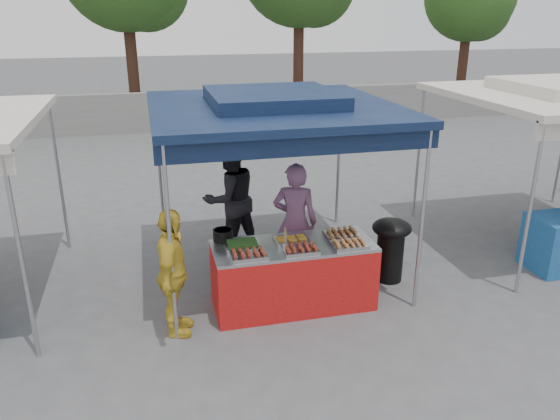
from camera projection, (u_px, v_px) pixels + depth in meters
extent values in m
plane|color=#4E4E50|center=(291.00, 301.00, 7.12)|extent=(80.00, 80.00, 0.00)
cube|color=slate|center=(200.00, 110.00, 16.92)|extent=(40.00, 0.25, 1.20)
cylinder|color=#A3A4AA|center=(170.00, 247.00, 5.93)|extent=(0.05, 0.05, 2.30)
cylinder|color=#A3A4AA|center=(422.00, 223.00, 6.60)|extent=(0.05, 0.05, 2.30)
cylinder|color=#A3A4AA|center=(160.00, 172.00, 8.66)|extent=(0.05, 0.05, 2.30)
cylinder|color=#A3A4AA|center=(338.00, 160.00, 9.33)|extent=(0.05, 0.05, 2.30)
cube|color=#0E1B38|center=(273.00, 108.00, 7.21)|extent=(3.20, 3.20, 0.10)
cube|color=#0E1B38|center=(273.00, 98.00, 7.16)|extent=(1.65, 1.65, 0.18)
cube|color=#0E1B38|center=(304.00, 145.00, 5.90)|extent=(3.20, 0.04, 0.25)
cylinder|color=#A3A4AA|center=(22.00, 261.00, 5.59)|extent=(0.05, 0.05, 2.30)
cylinder|color=#A3A4AA|center=(60.00, 178.00, 8.32)|extent=(0.05, 0.05, 2.30)
cylinder|color=#A3A4AA|center=(529.00, 212.00, 6.94)|extent=(0.05, 0.05, 2.30)
cylinder|color=#A3A4AA|center=(418.00, 154.00, 9.67)|extent=(0.05, 0.05, 2.30)
cylinder|color=#382015|center=(132.00, 55.00, 17.47)|extent=(0.36, 0.36, 4.32)
cylinder|color=#382015|center=(298.00, 50.00, 19.01)|extent=(0.36, 0.36, 4.44)
cylinder|color=#382015|center=(463.00, 58.00, 20.67)|extent=(0.36, 0.36, 3.62)
sphere|color=#2A511B|center=(480.00, 10.00, 20.40)|extent=(2.27, 2.27, 2.27)
cube|color=#A91312|center=(293.00, 277.00, 6.89)|extent=(2.00, 0.80, 0.81)
cube|color=#A3A4AA|center=(294.00, 246.00, 6.74)|extent=(2.00, 0.80, 0.04)
cube|color=#AEAFB3|center=(249.00, 256.00, 6.37)|extent=(0.42, 0.30, 0.05)
cube|color=maroon|center=(249.00, 253.00, 6.35)|extent=(0.35, 0.25, 0.02)
cube|color=#AEAFB3|center=(300.00, 250.00, 6.51)|extent=(0.42, 0.30, 0.05)
cube|color=maroon|center=(300.00, 247.00, 6.49)|extent=(0.35, 0.25, 0.02)
cube|color=#AEAFB3|center=(349.00, 245.00, 6.65)|extent=(0.42, 0.30, 0.05)
cube|color=#985F34|center=(349.00, 242.00, 6.63)|extent=(0.35, 0.25, 0.02)
cube|color=#AEAFB3|center=(243.00, 246.00, 6.63)|extent=(0.42, 0.30, 0.05)
cube|color=#244C1A|center=(242.00, 243.00, 6.62)|extent=(0.35, 0.25, 0.02)
cube|color=#AEAFB3|center=(292.00, 241.00, 6.77)|extent=(0.42, 0.30, 0.05)
cube|color=#B98320|center=(292.00, 238.00, 6.76)|extent=(0.35, 0.25, 0.02)
cube|color=#AEAFB3|center=(341.00, 234.00, 6.96)|extent=(0.42, 0.30, 0.05)
cube|color=#985F34|center=(342.00, 232.00, 6.95)|extent=(0.35, 0.25, 0.02)
cylinder|color=black|center=(223.00, 235.00, 6.82)|extent=(0.25, 0.25, 0.14)
cylinder|color=#A3A4AA|center=(285.00, 246.00, 6.54)|extent=(0.08, 0.08, 0.10)
cylinder|color=black|center=(390.00, 256.00, 7.57)|extent=(0.37, 0.37, 0.72)
ellipsoid|color=black|center=(392.00, 227.00, 7.42)|extent=(0.54, 0.54, 0.24)
cube|color=navy|center=(253.00, 276.00, 7.48)|extent=(0.45, 0.32, 0.27)
cube|color=navy|center=(294.00, 271.00, 7.59)|extent=(0.53, 0.37, 0.32)
cube|color=navy|center=(295.00, 250.00, 7.48)|extent=(0.52, 0.36, 0.31)
imported|color=#784C70|center=(295.00, 222.00, 7.47)|extent=(0.71, 0.59, 1.67)
imported|color=black|center=(230.00, 199.00, 8.16)|extent=(1.07, 0.96, 1.82)
imported|color=gold|center=(173.00, 274.00, 6.16)|extent=(0.54, 0.96, 1.54)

